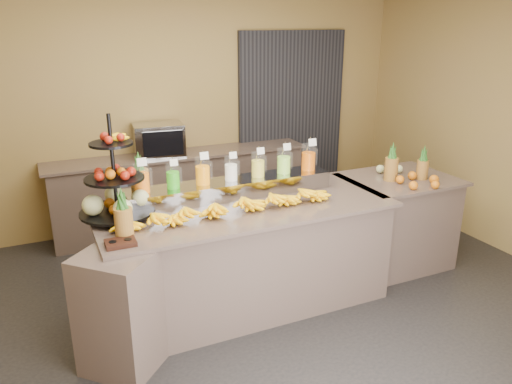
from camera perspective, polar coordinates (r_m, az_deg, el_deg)
ground at (r=4.38m, az=0.61°, el=-14.37°), size 6.00×6.00×0.00m
room_envelope at (r=4.48m, az=-1.48°, el=12.18°), size 6.04×5.02×2.82m
buffet_counter at (r=4.31m, az=-2.26°, el=-7.80°), size 2.75×1.25×0.93m
right_counter at (r=5.31m, az=15.57°, el=-3.19°), size 1.08×0.88×0.93m
back_ledge at (r=6.09m, az=-8.46°, el=0.18°), size 3.10×0.55×0.93m
pitcher_tray at (r=4.41m, az=-2.84°, el=0.42°), size 1.85×0.30×0.15m
juice_pitcher_orange_a at (r=4.14m, az=-12.94°, el=1.35°), size 0.13×0.13×0.31m
juice_pitcher_green at (r=4.20m, az=-9.47°, el=1.64°), size 0.11×0.12×0.27m
juice_pitcher_orange_b at (r=4.27m, az=-6.12°, el=2.23°), size 0.13×0.13×0.31m
juice_pitcher_milk at (r=4.36m, az=-2.88°, el=2.53°), size 0.11×0.12×0.28m
juice_pitcher_lemon at (r=4.46m, az=0.23°, el=2.98°), size 0.12×0.12×0.29m
juice_pitcher_lime at (r=4.57m, az=3.19°, el=3.40°), size 0.13×0.13×0.30m
juice_pitcher_orange_c at (r=4.69m, az=6.02°, el=3.81°), size 0.13×0.14×0.32m
banana_heap at (r=4.04m, az=-3.00°, el=-1.41°), size 1.81×0.16×0.15m
fruit_stand at (r=4.05m, az=-15.23°, el=0.10°), size 0.68×0.68×0.83m
condiment_caddy at (r=3.60m, az=-15.22°, el=-5.62°), size 0.21×0.16×0.03m
pineapple_left_a at (r=3.67m, az=-14.91°, el=-3.02°), size 0.13×0.13×0.38m
pineapple_left_b at (r=4.35m, az=-13.11°, el=1.03°), size 0.16×0.16×0.45m
right_fruit_pile at (r=5.02m, az=17.35°, el=1.84°), size 0.42×0.41×0.22m
oven_warmer at (r=5.85m, az=-11.06°, el=5.87°), size 0.60×0.45×0.37m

